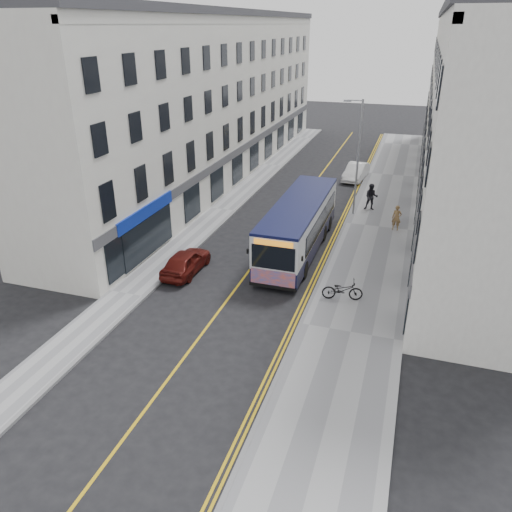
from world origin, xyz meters
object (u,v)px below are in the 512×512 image
Objects in this scene: pedestrian_far at (371,197)px; car_white at (356,172)px; streetlamp at (357,154)px; bicycle at (342,290)px; pedestrian_near at (397,218)px; car_maroon at (186,261)px; city_bus at (299,225)px.

car_white is at bearing 101.08° from pedestrian_far.
pedestrian_far is (1.15, 1.19, -3.30)m from streetlamp.
bicycle is 1.20× the size of pedestrian_near.
car_maroon is at bearing -100.71° from car_white.
bicycle is at bearing -99.15° from pedestrian_near.
city_bus reaches higher than pedestrian_far.
pedestrian_near is (5.35, 5.11, -0.78)m from city_bus.
pedestrian_near reaches higher than car_white.
pedestrian_far is at bearing 68.62° from city_bus.
streetlamp reaches higher than pedestrian_near.
car_white reaches higher than bicycle.
city_bus is at bearing -115.40° from pedestrian_far.
city_bus is at bearing -88.00° from car_white.
city_bus is (-2.21, -7.37, -2.66)m from streetlamp.
city_bus is at bearing -134.96° from pedestrian_near.
city_bus is at bearing -106.67° from streetlamp.
city_bus is 2.80× the size of car_maroon.
pedestrian_near is at bearing -63.95° from pedestrian_far.
city_bus is 9.22m from pedestrian_far.
pedestrian_near is at bearing -21.92° from bicycle.
pedestrian_near is at bearing -136.47° from car_maroon.
car_maroon is (-5.19, -4.57, -1.06)m from city_bus.
pedestrian_near is at bearing 43.66° from city_bus.
city_bus is at bearing -137.64° from car_maroon.
car_maroon is at bearing 75.08° from bicycle.
streetlamp is 4.02× the size of bicycle.
pedestrian_far reaches higher than car_maroon.
city_bus is 5.63× the size of pedestrian_far.
city_bus is 5.46× the size of bicycle.
streetlamp is 4.15× the size of pedestrian_far.
streetlamp is 0.74× the size of city_bus.
bicycle is 13.68m from pedestrian_far.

